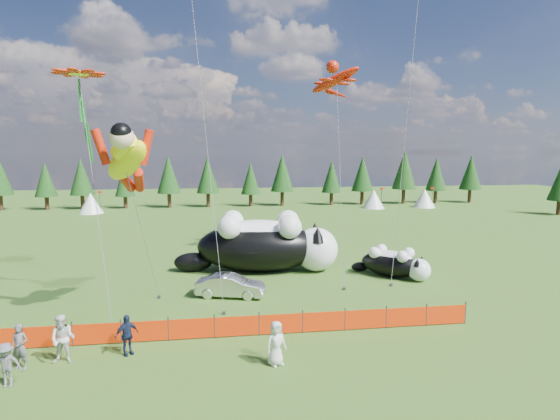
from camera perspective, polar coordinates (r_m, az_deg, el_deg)
ground at (r=23.31m, az=-5.94°, el=-13.20°), size 160.00×160.00×0.00m
safety_fence at (r=20.33m, az=-5.65°, el=-14.85°), size 22.06×0.06×1.10m
tree_line at (r=66.93m, az=-7.38°, el=3.84°), size 90.00×4.00×8.00m
festival_tents at (r=63.26m, az=2.72°, el=1.32°), size 50.00×3.20×2.80m
cat_large at (r=30.41m, az=-1.85°, el=-4.38°), size 11.42×4.93×4.13m
cat_small at (r=30.18m, az=14.67°, el=-6.70°), size 4.42×4.30×1.98m
car at (r=25.56m, az=-6.49°, el=-9.79°), size 4.14×2.28×1.29m
spectator_a at (r=20.07m, az=-30.85°, el=-15.06°), size 0.71×0.53×1.76m
spectator_b at (r=19.74m, az=-26.51°, el=-14.86°), size 1.01×0.66×1.96m
spectator_c at (r=19.53m, az=-19.38°, el=-15.14°), size 1.10×0.99×1.69m
spectator_d at (r=18.95m, az=-32.17°, el=-16.76°), size 1.07×0.61×1.60m
spectator_e at (r=17.70m, az=-0.52°, el=-17.01°), size 1.02×0.89×1.76m
superhero_kite at (r=22.48m, az=-19.39°, el=6.08°), size 5.64×5.74×9.97m
gecko_kite at (r=35.46m, az=7.20°, el=16.46°), size 6.57×12.48×16.51m
flower_kite at (r=26.51m, az=-24.79°, el=15.56°), size 4.27×7.60×13.84m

